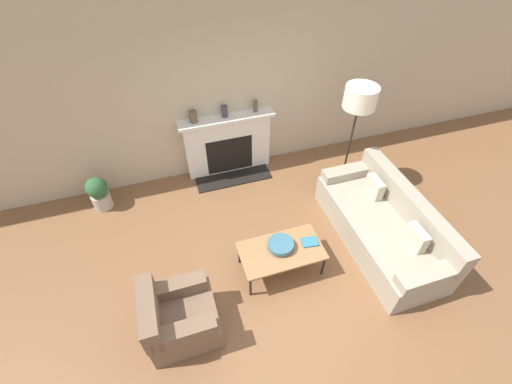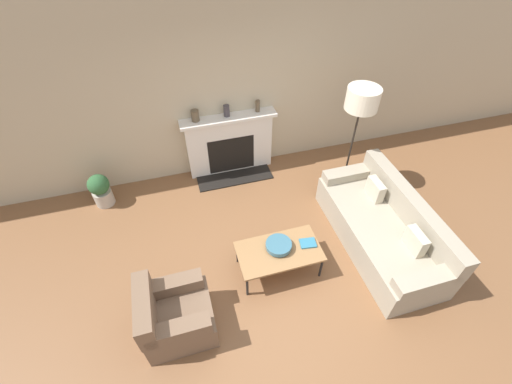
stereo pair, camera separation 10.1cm
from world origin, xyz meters
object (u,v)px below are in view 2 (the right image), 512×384
(floor_lamp, at_px, (361,105))
(potted_plant, at_px, (100,190))
(book, at_px, (308,243))
(mantel_vase_center_left, at_px, (227,111))
(bowl, at_px, (279,245))
(armchair_near, at_px, (174,316))
(couch, at_px, (383,228))
(coffee_table, at_px, (279,252))
(mantel_vase_center_right, at_px, (258,106))
(fireplace, at_px, (230,145))
(mantel_vase_left, at_px, (195,116))

(floor_lamp, height_order, potted_plant, floor_lamp)
(book, distance_m, mantel_vase_center_left, 2.41)
(bowl, bearing_deg, floor_lamp, 38.05)
(armchair_near, height_order, bowl, armchair_near)
(potted_plant, bearing_deg, couch, -26.74)
(coffee_table, height_order, bowl, bowl)
(floor_lamp, xyz_separation_m, mantel_vase_center_right, (-1.24, 0.93, -0.33))
(coffee_table, xyz_separation_m, book, (0.39, 0.00, 0.04))
(couch, distance_m, mantel_vase_center_right, 2.65)
(mantel_vase_center_right, bearing_deg, coffee_table, -99.27)
(fireplace, bearing_deg, floor_lamp, -27.86)
(couch, distance_m, mantel_vase_center_left, 2.91)
(mantel_vase_left, bearing_deg, fireplace, -1.69)
(fireplace, height_order, coffee_table, fireplace)
(couch, xyz_separation_m, floor_lamp, (0.07, 1.27, 1.20))
(mantel_vase_left, bearing_deg, book, -65.28)
(armchair_near, bearing_deg, bowl, -70.75)
(mantel_vase_center_right, bearing_deg, mantel_vase_left, 180.00)
(bowl, height_order, mantel_vase_left, mantel_vase_left)
(fireplace, relative_size, bowl, 4.64)
(coffee_table, distance_m, mantel_vase_center_left, 2.37)
(couch, xyz_separation_m, bowl, (-1.53, 0.02, 0.15))
(mantel_vase_center_left, bearing_deg, bowl, -86.15)
(floor_lamp, bearing_deg, potted_plant, 170.57)
(potted_plant, bearing_deg, coffee_table, -40.58)
(coffee_table, xyz_separation_m, potted_plant, (-2.27, 1.94, -0.08))
(couch, xyz_separation_m, mantel_vase_left, (-2.17, 2.21, 0.86))
(armchair_near, distance_m, book, 1.85)
(coffee_table, distance_m, bowl, 0.10)
(book, xyz_separation_m, potted_plant, (-2.66, 1.94, -0.12))
(mantel_vase_center_left, relative_size, mantel_vase_center_right, 0.97)
(armchair_near, distance_m, mantel_vase_left, 2.92)
(couch, height_order, mantel_vase_left, mantel_vase_left)
(floor_lamp, xyz_separation_m, potted_plant, (-3.88, 0.64, -1.20))
(fireplace, xyz_separation_m, coffee_table, (0.13, -2.22, -0.15))
(fireplace, xyz_separation_m, book, (0.52, -2.22, -0.11))
(fireplace, xyz_separation_m, mantel_vase_left, (-0.51, 0.01, 0.64))
(fireplace, distance_m, couch, 2.76)
(mantel_vase_left, relative_size, potted_plant, 0.32)
(couch, relative_size, coffee_table, 2.00)
(armchair_near, height_order, book, armchair_near)
(mantel_vase_center_left, bearing_deg, coffee_table, -86.38)
(book, relative_size, mantel_vase_left, 1.26)
(couch, height_order, bowl, couch)
(armchair_near, distance_m, mantel_vase_center_right, 3.32)
(book, relative_size, mantel_vase_center_left, 1.22)
(coffee_table, bearing_deg, potted_plant, 139.42)
(mantel_vase_center_left, bearing_deg, mantel_vase_center_right, 0.00)
(book, distance_m, mantel_vase_left, 2.57)
(coffee_table, xyz_separation_m, mantel_vase_center_right, (0.36, 2.23, 0.80))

